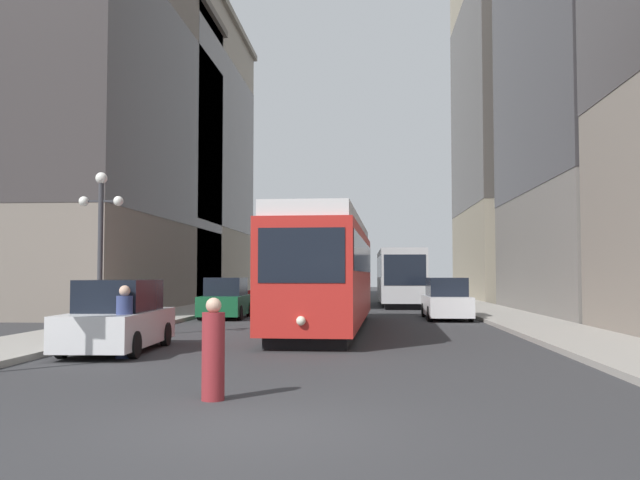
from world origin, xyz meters
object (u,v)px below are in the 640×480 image
streetcar (328,270)px  pedestrian_crossing_far (213,352)px  transit_bus (399,275)px  parked_car_left_mid (119,318)px  lamp_post_left_near (101,226)px  parked_car_left_near (226,299)px  parked_car_left_far (266,292)px  parked_car_right_far (446,300)px  pedestrian_crossing_near (124,324)px

streetcar → pedestrian_crossing_far: streetcar is taller
transit_bus → parked_car_left_mid: (-8.34, -26.57, -1.10)m
transit_bus → lamp_post_left_near: size_ratio=2.34×
streetcar → parked_car_left_near: (-4.92, 6.02, -1.26)m
parked_car_left_near → pedestrian_crossing_far: parked_car_left_near is taller
transit_bus → parked_car_left_near: (-8.34, -13.31, -1.10)m
parked_car_left_mid → lamp_post_left_near: (-1.90, 3.47, 2.61)m
parked_car_left_far → lamp_post_left_near: size_ratio=0.96×
parked_car_right_far → pedestrian_crossing_near: bearing=58.0°
pedestrian_crossing_near → lamp_post_left_near: (-2.54, 4.83, 2.66)m
parked_car_left_near → transit_bus: bearing=56.8°
parked_car_right_far → pedestrian_crossing_near: size_ratio=2.80×
streetcar → parked_car_left_mid: (-4.92, -7.24, -1.26)m
parked_car_left_mid → parked_car_left_far: bearing=87.6°
parked_car_left_far → lamp_post_left_near: lamp_post_left_near is taller
transit_bus → parked_car_right_far: transit_bus is taller
pedestrian_crossing_far → lamp_post_left_near: lamp_post_left_near is taller
parked_car_right_far → pedestrian_crossing_near: (-9.13, -14.65, -0.05)m
parked_car_left_mid → parked_car_left_far: size_ratio=0.98×
parked_car_right_far → pedestrian_crossing_far: bearing=73.6°
pedestrian_crossing_near → parked_car_right_far: bearing=102.7°
parked_car_left_far → parked_car_left_near: bearing=-90.6°
parked_car_left_mid → parked_car_left_near: bearing=87.6°
parked_car_right_far → lamp_post_left_near: 15.47m
parked_car_left_mid → parked_car_right_far: same height
streetcar → parked_car_left_mid: size_ratio=3.11×
parked_car_left_far → parked_car_right_far: bearing=-51.7°
streetcar → parked_car_left_mid: streetcar is taller
parked_car_right_far → parked_car_left_mid: bearing=53.7°
parked_car_left_far → pedestrian_crossing_far: bearing=-83.5°
parked_car_right_far → pedestrian_crossing_near: parked_car_right_far is taller
pedestrian_crossing_near → lamp_post_left_near: size_ratio=0.34×
streetcar → parked_car_left_mid: 8.84m
pedestrian_crossing_far → lamp_post_left_near: 11.89m
streetcar → parked_car_left_far: 18.88m
transit_bus → parked_car_left_mid: size_ratio=2.48×
streetcar → parked_car_left_near: streetcar is taller
lamp_post_left_near → parked_car_left_mid: bearing=-61.3°
parked_car_left_mid → transit_bus: bearing=70.2°
pedestrian_crossing_far → streetcar: bearing=-40.4°
streetcar → parked_car_right_far: 7.86m
parked_car_left_near → pedestrian_crossing_near: parked_car_left_near is taller
parked_car_left_mid → pedestrian_crossing_near: parked_car_left_mid is taller
parked_car_left_mid → parked_car_right_far: bearing=51.3°
streetcar → parked_car_right_far: size_ratio=3.08×
pedestrian_crossing_far → parked_car_left_mid: bearing=-5.2°
parked_car_left_mid → lamp_post_left_near: lamp_post_left_near is taller
pedestrian_crossing_near → pedestrian_crossing_far: 6.14m
lamp_post_left_near → pedestrian_crossing_near: bearing=-62.3°
parked_car_left_near → pedestrian_crossing_far: bearing=-79.9°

